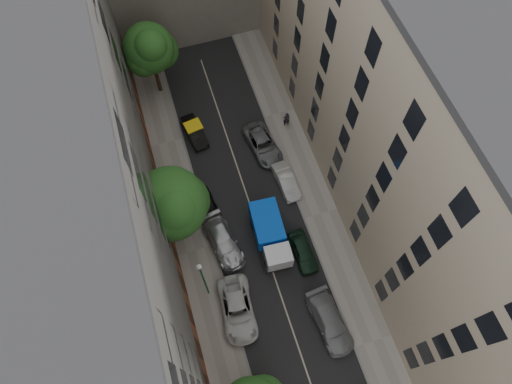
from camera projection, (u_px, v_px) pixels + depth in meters
name	position (u px, v px, depth m)	size (l,w,h in m)	color
ground	(259.00, 232.00, 38.39)	(120.00, 120.00, 0.00)	#4C4C49
road_surface	(259.00, 232.00, 38.38)	(8.00, 44.00, 0.02)	black
sidewalk_left	(196.00, 250.00, 37.59)	(3.00, 44.00, 0.15)	gray
sidewalk_right	(320.00, 214.00, 39.05)	(3.00, 44.00, 0.15)	gray
building_left	(90.00, 223.00, 27.97)	(8.00, 44.00, 20.00)	#52504D
building_right	(415.00, 133.00, 30.88)	(8.00, 44.00, 20.00)	tan
tarp_truck	(270.00, 234.00, 36.81)	(2.50, 5.65, 2.55)	black
car_left_2	(237.00, 309.00, 34.79)	(2.48, 5.37, 1.49)	silver
car_left_3	(223.00, 242.00, 37.21)	(2.10, 5.17, 1.50)	#B0AFB4
car_left_4	(207.00, 205.00, 38.74)	(1.60, 3.98, 1.36)	black
car_left_5	(195.00, 132.00, 42.10)	(1.35, 3.87, 1.27)	black
car_right_1	(330.00, 322.00, 34.37)	(2.10, 5.17, 1.50)	gray
car_right_2	(303.00, 252.00, 36.93)	(1.56, 3.87, 1.32)	black
car_right_3	(286.00, 181.00, 39.82)	(1.35, 3.87, 1.28)	silver
car_right_4	(263.00, 144.00, 41.45)	(2.27, 4.93, 1.37)	slate
tree_mid	(172.00, 206.00, 33.67)	(5.84, 5.65, 8.10)	#382619
tree_far	(150.00, 50.00, 39.95)	(4.87, 4.52, 8.11)	#382619
lamp_post	(203.00, 278.00, 32.09)	(0.36, 0.36, 7.11)	#1A5D2C
pedestrian	(287.00, 119.00, 42.25)	(0.64, 0.42, 1.77)	black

